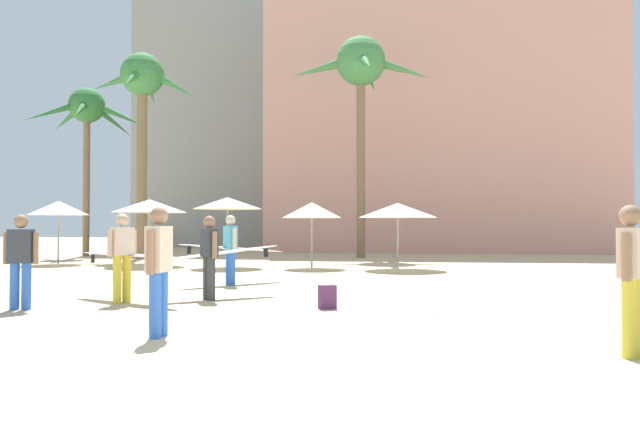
{
  "coord_description": "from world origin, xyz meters",
  "views": [
    {
      "loc": [
        0.68,
        -6.94,
        1.49
      ],
      "look_at": [
        -0.85,
        5.42,
        1.73
      ],
      "focal_mm": 33.3,
      "sensor_mm": 36.0,
      "label": 1
    }
  ],
  "objects_px": {
    "person_near_right": "(232,247)",
    "person_mid_center": "(159,265)",
    "cafe_umbrella_1": "(59,208)",
    "cafe_umbrella_2": "(150,206)",
    "beach_towel": "(389,310)",
    "palm_tree_left": "(361,71)",
    "cafe_umbrella_0": "(398,210)",
    "person_far_left": "(125,254)",
    "palm_tree_far_left": "(87,115)",
    "backpack": "(327,297)",
    "person_mid_left": "(21,258)",
    "cafe_umbrella_5": "(228,203)",
    "cafe_umbrella_4": "(312,210)",
    "palm_tree_center": "(142,91)",
    "person_near_left": "(631,273)",
    "person_far_right": "(211,254)"
  },
  "relations": [
    {
      "from": "cafe_umbrella_5",
      "to": "person_near_left",
      "type": "xyz_separation_m",
      "value": [
        8.44,
        -13.16,
        -1.31
      ]
    },
    {
      "from": "cafe_umbrella_0",
      "to": "person_near_right",
      "type": "xyz_separation_m",
      "value": [
        -4.14,
        -5.6,
        -1.05
      ]
    },
    {
      "from": "beach_towel",
      "to": "palm_tree_left",
      "type": "bearing_deg",
      "value": 94.7
    },
    {
      "from": "palm_tree_center",
      "to": "cafe_umbrella_5",
      "type": "relative_size",
      "value": 3.72
    },
    {
      "from": "palm_tree_left",
      "to": "person_far_left",
      "type": "xyz_separation_m",
      "value": [
        -3.69,
        -16.11,
        -7.59
      ]
    },
    {
      "from": "palm_tree_left",
      "to": "beach_towel",
      "type": "xyz_separation_m",
      "value": [
        1.36,
        -16.53,
        -8.5
      ]
    },
    {
      "from": "palm_tree_center",
      "to": "person_near_left",
      "type": "bearing_deg",
      "value": -52.64
    },
    {
      "from": "cafe_umbrella_2",
      "to": "person_near_right",
      "type": "distance_m",
      "value": 7.97
    },
    {
      "from": "cafe_umbrella_1",
      "to": "person_far_right",
      "type": "xyz_separation_m",
      "value": [
        8.97,
        -9.52,
        -1.22
      ]
    },
    {
      "from": "cafe_umbrella_4",
      "to": "person_near_left",
      "type": "height_order",
      "value": "cafe_umbrella_4"
    },
    {
      "from": "palm_tree_far_left",
      "to": "backpack",
      "type": "xyz_separation_m",
      "value": [
        13.42,
        -16.26,
        -6.55
      ]
    },
    {
      "from": "person_near_left",
      "to": "palm_tree_left",
      "type": "bearing_deg",
      "value": -46.7
    },
    {
      "from": "person_near_right",
      "to": "person_far_left",
      "type": "height_order",
      "value": "person_near_right"
    },
    {
      "from": "cafe_umbrella_1",
      "to": "beach_towel",
      "type": "distance_m",
      "value": 16.55
    },
    {
      "from": "cafe_umbrella_1",
      "to": "backpack",
      "type": "bearing_deg",
      "value": -42.79
    },
    {
      "from": "person_far_left",
      "to": "person_mid_center",
      "type": "relative_size",
      "value": 1.62
    },
    {
      "from": "backpack",
      "to": "person_mid_center",
      "type": "distance_m",
      "value": 3.57
    },
    {
      "from": "backpack",
      "to": "palm_tree_center",
      "type": "bearing_deg",
      "value": 9.52
    },
    {
      "from": "cafe_umbrella_4",
      "to": "cafe_umbrella_5",
      "type": "relative_size",
      "value": 0.92
    },
    {
      "from": "person_near_right",
      "to": "person_near_left",
      "type": "relative_size",
      "value": 1.41
    },
    {
      "from": "beach_towel",
      "to": "person_near_right",
      "type": "distance_m",
      "value": 5.63
    },
    {
      "from": "person_mid_left",
      "to": "cafe_umbrella_4",
      "type": "bearing_deg",
      "value": -31.17
    },
    {
      "from": "beach_towel",
      "to": "cafe_umbrella_2",
      "type": "bearing_deg",
      "value": 130.63
    },
    {
      "from": "palm_tree_left",
      "to": "person_mid_center",
      "type": "height_order",
      "value": "palm_tree_left"
    },
    {
      "from": "person_mid_left",
      "to": "cafe_umbrella_5",
      "type": "bearing_deg",
      "value": -15.62
    },
    {
      "from": "palm_tree_far_left",
      "to": "cafe_umbrella_0",
      "type": "bearing_deg",
      "value": -24.65
    },
    {
      "from": "beach_towel",
      "to": "cafe_umbrella_1",
      "type": "bearing_deg",
      "value": 139.7
    },
    {
      "from": "cafe_umbrella_4",
      "to": "palm_tree_far_left",
      "type": "bearing_deg",
      "value": 151.0
    },
    {
      "from": "palm_tree_far_left",
      "to": "person_far_right",
      "type": "relative_size",
      "value": 3.23
    },
    {
      "from": "person_far_right",
      "to": "person_mid_left",
      "type": "xyz_separation_m",
      "value": [
        -2.88,
        -1.83,
        0.01
      ]
    },
    {
      "from": "palm_tree_far_left",
      "to": "person_mid_left",
      "type": "relative_size",
      "value": 4.84
    },
    {
      "from": "backpack",
      "to": "cafe_umbrella_5",
      "type": "bearing_deg",
      "value": 0.62
    },
    {
      "from": "person_far_left",
      "to": "palm_tree_far_left",
      "type": "bearing_deg",
      "value": 154.47
    },
    {
      "from": "cafe_umbrella_0",
      "to": "beach_towel",
      "type": "xyz_separation_m",
      "value": [
        -0.22,
        -9.54,
        -1.97
      ]
    },
    {
      "from": "cafe_umbrella_0",
      "to": "cafe_umbrella_1",
      "type": "xyz_separation_m",
      "value": [
        -12.74,
        1.08,
        0.15
      ]
    },
    {
      "from": "person_mid_left",
      "to": "person_mid_center",
      "type": "relative_size",
      "value": 0.96
    },
    {
      "from": "palm_tree_center",
      "to": "cafe_umbrella_4",
      "type": "height_order",
      "value": "palm_tree_center"
    },
    {
      "from": "palm_tree_left",
      "to": "cafe_umbrella_0",
      "type": "xyz_separation_m",
      "value": [
        1.58,
        -7.0,
        -6.53
      ]
    },
    {
      "from": "backpack",
      "to": "person_mid_center",
      "type": "height_order",
      "value": "person_mid_center"
    },
    {
      "from": "cafe_umbrella_0",
      "to": "palm_tree_far_left",
      "type": "bearing_deg",
      "value": 155.35
    },
    {
      "from": "palm_tree_far_left",
      "to": "palm_tree_center",
      "type": "height_order",
      "value": "palm_tree_center"
    },
    {
      "from": "cafe_umbrella_2",
      "to": "person_mid_center",
      "type": "relative_size",
      "value": 1.56
    },
    {
      "from": "cafe_umbrella_1",
      "to": "person_mid_center",
      "type": "distance_m",
      "value": 16.55
    },
    {
      "from": "cafe_umbrella_2",
      "to": "person_far_left",
      "type": "height_order",
      "value": "cafe_umbrella_2"
    },
    {
      "from": "person_near_right",
      "to": "person_mid_center",
      "type": "relative_size",
      "value": 1.4
    },
    {
      "from": "beach_towel",
      "to": "person_near_right",
      "type": "relative_size",
      "value": 0.64
    },
    {
      "from": "beach_towel",
      "to": "person_near_left",
      "type": "bearing_deg",
      "value": -50.86
    },
    {
      "from": "cafe_umbrella_2",
      "to": "person_far_right",
      "type": "bearing_deg",
      "value": -60.29
    },
    {
      "from": "cafe_umbrella_5",
      "to": "cafe_umbrella_4",
      "type": "bearing_deg",
      "value": -0.62
    },
    {
      "from": "cafe_umbrella_0",
      "to": "beach_towel",
      "type": "relative_size",
      "value": 1.71
    }
  ]
}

